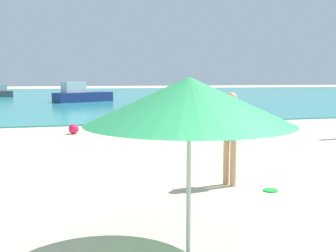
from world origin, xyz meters
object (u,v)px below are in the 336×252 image
object	(u,v)px
frisbee	(270,190)
beach_umbrella	(189,101)
beach_ball	(74,129)
boat_near	(81,95)
person_standing	(230,133)

from	to	relation	value
frisbee	beach_umbrella	bearing A→B (deg)	-135.56
frisbee	beach_ball	bearing A→B (deg)	111.58
beach_ball	beach_umbrella	size ratio (longest dim) A/B	0.16
frisbee	beach_ball	distance (m)	8.95
boat_near	beach_ball	xyz separation A→B (m)	(-0.95, -18.79, -0.45)
person_standing	boat_near	xyz separation A→B (m)	(-1.78, 26.56, -0.37)
beach_ball	beach_umbrella	xyz separation A→B (m)	(1.06, -10.51, 1.59)
boat_near	beach_umbrella	size ratio (longest dim) A/B	2.25
person_standing	boat_near	size ratio (longest dim) A/B	0.35
person_standing	frisbee	world-z (taller)	person_standing
beach_umbrella	frisbee	bearing A→B (deg)	44.44
person_standing	beach_ball	world-z (taller)	person_standing
boat_near	beach_umbrella	bearing A→B (deg)	-117.35
boat_near	beach_ball	size ratio (longest dim) A/B	13.79
person_standing	boat_near	distance (m)	26.63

